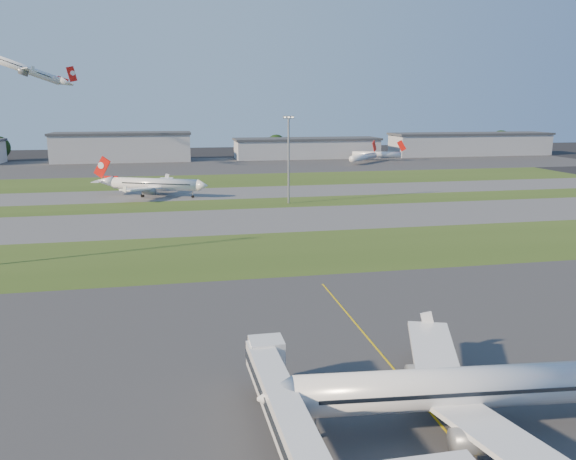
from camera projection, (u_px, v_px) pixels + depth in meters
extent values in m
plane|color=black|center=(348.00, 370.00, 61.99)|extent=(700.00, 700.00, 0.00)
cube|color=#333335|center=(348.00, 370.00, 61.99)|extent=(300.00, 70.00, 0.01)
cube|color=#324A18|center=(270.00, 252.00, 111.78)|extent=(300.00, 34.00, 0.01)
cube|color=#515154|center=(249.00, 220.00, 143.38)|extent=(300.00, 32.00, 0.01)
cube|color=#324A18|center=(238.00, 204.00, 167.32)|extent=(300.00, 18.00, 0.01)
cube|color=#515154|center=(231.00, 193.00, 188.39)|extent=(300.00, 26.00, 0.01)
cube|color=#324A18|center=(223.00, 181.00, 219.99)|extent=(300.00, 40.00, 0.01)
cube|color=#333335|center=(212.00, 165.00, 277.45)|extent=(400.00, 80.00, 0.01)
cube|color=gold|center=(391.00, 366.00, 62.94)|extent=(0.25, 60.00, 0.02)
cube|color=white|center=(285.00, 412.00, 45.85)|extent=(3.44, 24.08, 2.60)
cube|color=black|center=(285.00, 412.00, 45.85)|extent=(3.59, 24.08, 0.80)
cube|color=white|center=(266.00, 353.00, 56.82)|extent=(3.40, 3.00, 3.00)
cylinder|color=gray|center=(270.00, 384.00, 55.52)|extent=(0.70, 0.70, 3.20)
cube|color=black|center=(270.00, 395.00, 55.79)|extent=(2.20, 1.20, 0.70)
cylinder|color=white|center=(456.00, 388.00, 49.65)|extent=(29.25, 6.24, 3.68)
cube|color=white|center=(508.00, 443.00, 42.34)|extent=(6.55, 15.02, 1.50)
cube|color=white|center=(434.00, 355.00, 57.37)|extent=(8.87, 15.14, 1.50)
cylinder|color=slate|center=(477.00, 441.00, 44.48)|extent=(4.25, 2.58, 2.23)
cylinder|color=slate|center=(427.00, 375.00, 55.38)|extent=(4.25, 2.58, 2.23)
cylinder|color=white|center=(155.00, 184.00, 180.18)|extent=(28.25, 15.25, 3.71)
cube|color=red|center=(102.00, 167.00, 183.06)|extent=(5.92, 2.88, 7.38)
cube|color=white|center=(163.00, 182.00, 187.93)|extent=(6.84, 15.17, 1.51)
cube|color=white|center=(141.00, 189.00, 173.06)|extent=(12.45, 14.24, 1.51)
cylinder|color=slate|center=(165.00, 186.00, 185.80)|extent=(4.65, 3.71, 2.24)
cylinder|color=slate|center=(149.00, 191.00, 175.02)|extent=(4.65, 3.71, 2.24)
cylinder|color=white|center=(26.00, 69.00, 243.20)|extent=(28.61, 10.15, 3.62)
cube|color=red|center=(69.00, 59.00, 249.54)|extent=(6.08, 1.76, 7.20)
cube|color=white|center=(28.00, 69.00, 236.94)|extent=(10.38, 14.64, 1.47)
cube|color=white|center=(28.00, 71.00, 250.44)|extent=(4.42, 14.31, 1.47)
cylinder|color=slate|center=(25.00, 72.00, 238.44)|extent=(4.40, 3.06, 2.19)
cylinder|color=slate|center=(25.00, 74.00, 248.23)|extent=(4.40, 3.06, 2.19)
cylinder|color=white|center=(363.00, 157.00, 285.96)|extent=(20.48, 20.81, 3.20)
cube|color=red|center=(374.00, 146.00, 295.56)|extent=(3.84, 3.91, 6.16)
cylinder|color=white|center=(377.00, 155.00, 301.29)|extent=(25.62, 11.52, 3.20)
cube|color=red|center=(402.00, 146.00, 298.54)|extent=(4.99, 1.97, 6.16)
cylinder|color=gray|center=(289.00, 162.00, 165.58)|extent=(0.60, 0.60, 25.00)
cube|color=gray|center=(289.00, 117.00, 162.81)|extent=(3.20, 0.50, 0.80)
cube|color=#FFF2CC|center=(289.00, 117.00, 162.81)|extent=(2.80, 0.70, 0.35)
cube|color=#A4A6AC|center=(123.00, 148.00, 296.06)|extent=(70.00, 22.00, 14.00)
cube|color=#383A3F|center=(122.00, 133.00, 294.42)|extent=(71.40, 23.00, 1.20)
cube|color=#A4A6AC|center=(307.00, 149.00, 315.62)|extent=(80.00, 22.00, 10.00)
cube|color=#383A3F|center=(307.00, 139.00, 314.41)|extent=(81.60, 23.00, 1.20)
cube|color=#A4A6AC|center=(470.00, 145.00, 334.53)|extent=(95.00, 22.00, 12.00)
cube|color=#383A3F|center=(471.00, 134.00, 333.11)|extent=(96.90, 23.00, 1.20)
cylinder|color=black|center=(171.00, 155.00, 312.50)|extent=(1.00, 1.00, 3.60)
sphere|color=black|center=(171.00, 148.00, 311.62)|extent=(9.90, 9.90, 9.90)
cylinder|color=black|center=(276.00, 153.00, 326.78)|extent=(1.00, 1.00, 4.20)
sphere|color=black|center=(276.00, 145.00, 325.76)|extent=(11.55, 11.55, 11.55)
cylinder|color=black|center=(399.00, 151.00, 339.25)|extent=(1.00, 1.00, 3.80)
sphere|color=black|center=(399.00, 144.00, 338.33)|extent=(10.45, 10.45, 10.45)
cylinder|color=black|center=(500.00, 149.00, 356.39)|extent=(1.00, 1.00, 4.60)
sphere|color=black|center=(501.00, 140.00, 355.27)|extent=(12.65, 12.65, 12.65)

